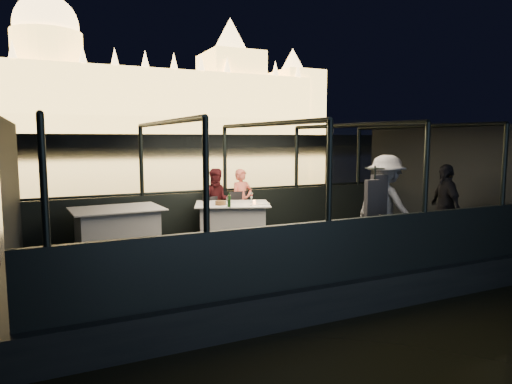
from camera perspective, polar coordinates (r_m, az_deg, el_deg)
name	(u,v)px	position (r m, az deg, el deg)	size (l,w,h in m)	color
river_water	(64,153)	(87.39, -22.83, 4.50)	(500.00, 500.00, 0.00)	black
boat_hull	(265,278)	(8.51, 1.16, -10.71)	(8.60, 4.40, 1.00)	black
boat_deck	(265,253)	(8.38, 1.17, -7.58)	(8.00, 4.00, 0.04)	black
gunwale_port	(225,211)	(10.08, -3.87, -2.43)	(8.00, 0.08, 0.90)	black
gunwale_starboard	(328,252)	(6.59, 8.98, -7.41)	(8.00, 0.08, 0.90)	black
cabin_glass_port	(225,159)	(9.96, -3.92, 4.12)	(8.00, 0.02, 1.40)	#99B2B2
cabin_glass_starboard	(329,171)	(6.41, 9.16, 2.62)	(8.00, 0.02, 1.40)	#99B2B2
cabin_roof_glass	(266,124)	(8.12, 1.21, 8.49)	(8.00, 4.00, 0.02)	#99B2B2
end_wall_fore	(14,202)	(7.34, -28.04, -1.10)	(0.02, 4.00, 2.30)	black
end_wall_aft	(431,180)	(10.56, 21.04, 1.38)	(0.02, 4.00, 2.30)	black
canopy_ribs	(265,189)	(8.17, 1.19, 0.40)	(8.00, 4.00, 2.30)	black
embankment	(50,142)	(217.31, -24.30, 5.69)	(400.00, 140.00, 6.00)	#423D33
parliament_building	(48,64)	(184.22, -24.54, 14.36)	(220.00, 32.00, 60.00)	#F2D18C
dining_table_central	(232,222)	(9.12, -2.97, -3.81)	(1.45, 1.05, 0.77)	silver
dining_table_aft	(118,232)	(8.53, -16.92, -4.82)	(1.55, 1.12, 0.82)	white
chair_port_left	(213,217)	(9.44, -5.40, -3.07)	(0.38, 0.38, 0.82)	black
chair_port_right	(241,214)	(9.67, -1.83, -2.81)	(0.42, 0.42, 0.91)	black
coat_stand	(374,208)	(7.86, 14.52, -1.90)	(0.44, 0.36, 1.60)	black
person_woman_coral	(242,198)	(9.92, -1.78, -0.82)	(0.50, 0.33, 1.39)	#F57259
person_man_maroon	(218,200)	(9.71, -4.83, -1.00)	(0.68, 0.53, 1.42)	#411216
passenger_stripe	(386,208)	(8.26, 15.90, -1.88)	(1.15, 0.65, 1.77)	white
passenger_dark	(445,203)	(9.15, 22.54, -1.33)	(0.93, 0.39, 1.58)	black
wine_bottle	(229,199)	(8.57, -3.37, -0.90)	(0.06, 0.06, 0.27)	#133513
bread_basket	(221,203)	(8.87, -4.45, -1.36)	(0.21, 0.21, 0.08)	brown
amber_candle	(254,202)	(8.93, -0.21, -1.29)	(0.06, 0.06, 0.08)	#FF863F
plate_near	(263,204)	(8.98, 0.93, -1.45)	(0.27, 0.27, 0.02)	silver
plate_far	(230,203)	(9.00, -3.28, -1.44)	(0.26, 0.26, 0.02)	silver
wine_glass_white	(227,202)	(8.56, -3.59, -1.28)	(0.06, 0.06, 0.18)	silver
wine_glass_red	(251,198)	(9.16, -0.57, -0.74)	(0.07, 0.07, 0.20)	silver
wine_glass_empty	(251,201)	(8.75, -0.59, -1.09)	(0.06, 0.06, 0.18)	silver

